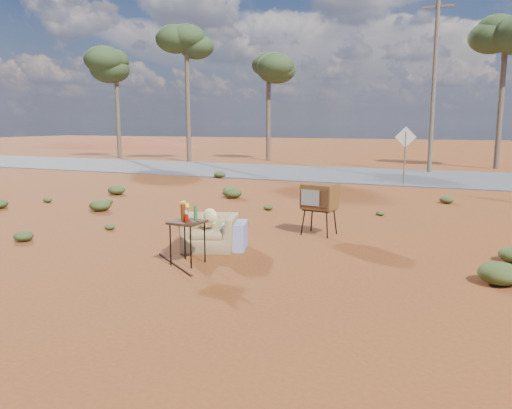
% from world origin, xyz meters
% --- Properties ---
extents(ground, '(140.00, 140.00, 0.00)m').
position_xyz_m(ground, '(0.00, 0.00, 0.00)').
color(ground, brown).
rests_on(ground, ground).
extents(highway, '(140.00, 7.00, 0.04)m').
position_xyz_m(highway, '(0.00, 15.00, 0.02)').
color(highway, '#565659').
rests_on(highway, ground).
extents(dirt_mound, '(26.00, 18.00, 2.00)m').
position_xyz_m(dirt_mound, '(-30.00, 34.00, 0.00)').
color(dirt_mound, brown).
rests_on(dirt_mound, ground).
extents(armchair, '(1.26, 1.04, 0.85)m').
position_xyz_m(armchair, '(-0.49, 0.58, 0.40)').
color(armchair, '#998253').
rests_on(armchair, ground).
extents(tv_unit, '(0.73, 0.62, 1.06)m').
position_xyz_m(tv_unit, '(0.94, 2.52, 0.79)').
color(tv_unit, black).
rests_on(tv_unit, ground).
extents(side_table, '(0.54, 0.54, 1.01)m').
position_xyz_m(side_table, '(-0.47, -0.42, 0.75)').
color(side_table, '#3B2515').
rests_on(side_table, ground).
extents(rusty_bar, '(1.20, 0.92, 0.04)m').
position_xyz_m(rusty_bar, '(-0.60, -0.61, 0.02)').
color(rusty_bar, '#4C1F14').
rests_on(rusty_bar, ground).
extents(road_sign, '(0.78, 0.06, 2.19)m').
position_xyz_m(road_sign, '(1.50, 12.00, 1.50)').
color(road_sign, brown).
rests_on(road_sign, ground).
extents(eucalyptus_far_left, '(3.20, 3.20, 7.10)m').
position_xyz_m(eucalyptus_far_left, '(-18.00, 20.00, 5.94)').
color(eucalyptus_far_left, brown).
rests_on(eucalyptus_far_left, ground).
extents(eucalyptus_left, '(3.20, 3.20, 8.10)m').
position_xyz_m(eucalyptus_left, '(-12.00, 19.00, 6.92)').
color(eucalyptus_left, brown).
rests_on(eucalyptus_left, ground).
extents(eucalyptus_near_left, '(3.20, 3.20, 6.60)m').
position_xyz_m(eucalyptus_near_left, '(-8.00, 22.00, 5.45)').
color(eucalyptus_near_left, brown).
rests_on(eucalyptus_near_left, ground).
extents(eucalyptus_center, '(3.20, 3.20, 7.60)m').
position_xyz_m(eucalyptus_center, '(5.00, 21.00, 6.43)').
color(eucalyptus_center, brown).
rests_on(eucalyptus_center, ground).
extents(utility_pole_center, '(1.40, 0.20, 8.00)m').
position_xyz_m(utility_pole_center, '(2.00, 17.50, 4.15)').
color(utility_pole_center, brown).
rests_on(utility_pole_center, ground).
extents(scrub_patch, '(17.49, 8.07, 0.33)m').
position_xyz_m(scrub_patch, '(-0.82, 4.41, 0.14)').
color(scrub_patch, '#404F22').
rests_on(scrub_patch, ground).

